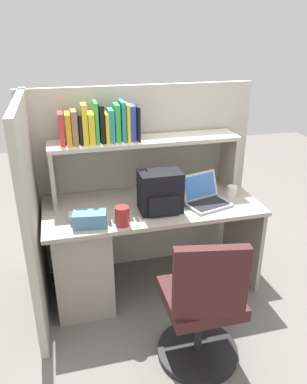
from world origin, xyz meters
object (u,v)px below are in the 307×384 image
backpack (160,192)px  snack_canister (122,216)px  laptop (205,198)px  office_chair (202,311)px  computer_mouse (73,216)px  tissue_box (90,219)px  paper_cup (232,191)px

backpack → snack_canister: 0.35m
backpack → snack_canister: backpack is taller
laptop → office_chair: laptop is taller
laptop → backpack: size_ratio=1.24×
snack_canister → office_chair: office_chair is taller
office_chair → laptop: bearing=-100.9°
computer_mouse → tissue_box: 0.18m
laptop → tissue_box: size_ratio=1.69×
laptop → tissue_box: laptop is taller
laptop → backpack: bearing=-175.8°
office_chair → computer_mouse: bearing=-37.1°
backpack → office_chair: (0.07, -0.71, -0.48)m
paper_cup → tissue_box: (-1.12, -0.21, 0.01)m
computer_mouse → snack_canister: 0.37m
laptop → paper_cup: laptop is taller
laptop → office_chair: (-0.29, -0.74, -0.39)m
laptop → office_chair: 0.88m
laptop → office_chair: size_ratio=0.40×
computer_mouse → office_chair: bearing=-42.0°
office_chair → tissue_box: bearing=-35.8°
tissue_box → office_chair: bearing=-37.9°
backpack → paper_cup: 0.63m
computer_mouse → tissue_box: (0.10, -0.14, 0.03)m
paper_cup → tissue_box: 1.14m
snack_canister → office_chair: bearing=-56.9°
laptop → tissue_box: (-0.87, -0.13, -0.00)m
backpack → tissue_box: bearing=-168.3°
backpack → paper_cup: backpack is taller
laptop → snack_canister: laptop is taller
backpack → tissue_box: (-0.52, -0.11, -0.09)m
laptop → paper_cup: bearing=17.1°
paper_cup → snack_canister: snack_canister is taller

